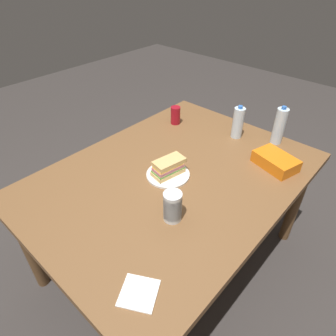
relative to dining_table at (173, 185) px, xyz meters
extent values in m
plane|color=#383330|center=(0.00, 0.00, -0.66)|extent=(8.00, 8.00, 0.00)
cube|color=brown|center=(0.00, 0.00, 0.06)|extent=(1.56, 1.14, 0.04)
cylinder|color=brown|center=(0.70, -0.49, -0.31)|extent=(0.07, 0.07, 0.70)
cylinder|color=brown|center=(-0.70, 0.49, -0.31)|extent=(0.07, 0.07, 0.70)
cylinder|color=brown|center=(0.70, 0.49, -0.31)|extent=(0.07, 0.07, 0.70)
cylinder|color=white|center=(-0.03, 0.01, 0.09)|extent=(0.23, 0.23, 0.01)
cube|color=#DBB26B|center=(-0.03, 0.01, 0.10)|extent=(0.18, 0.12, 0.02)
cube|color=#599E3F|center=(-0.03, 0.01, 0.12)|extent=(0.18, 0.11, 0.01)
cube|color=#C6727A|center=(-0.03, 0.01, 0.13)|extent=(0.17, 0.11, 0.02)
cube|color=yellow|center=(-0.03, 0.01, 0.15)|extent=(0.16, 0.10, 0.01)
cube|color=#DBB26B|center=(-0.02, 0.02, 0.16)|extent=(0.18, 0.12, 0.02)
cylinder|color=maroon|center=(0.44, 0.37, 0.14)|extent=(0.07, 0.07, 0.12)
cube|color=orange|center=(0.43, -0.37, 0.11)|extent=(0.21, 0.26, 0.07)
cylinder|color=silver|center=(0.68, -0.26, 0.19)|extent=(0.07, 0.07, 0.23)
cylinder|color=blue|center=(0.68, -0.26, 0.32)|extent=(0.03, 0.03, 0.02)
cylinder|color=silver|center=(-0.25, -0.21, 0.13)|extent=(0.08, 0.08, 0.09)
cylinder|color=silver|center=(-0.25, -0.21, 0.15)|extent=(0.08, 0.08, 0.09)
cylinder|color=silver|center=(-0.25, -0.21, 0.16)|extent=(0.08, 0.08, 0.09)
cylinder|color=silver|center=(-0.25, -0.21, 0.18)|extent=(0.08, 0.08, 0.09)
cylinder|color=silver|center=(0.57, -0.04, 0.18)|extent=(0.07, 0.07, 0.20)
cylinder|color=blue|center=(0.57, -0.04, 0.29)|extent=(0.03, 0.03, 0.02)
cube|color=white|center=(-0.60, -0.36, 0.08)|extent=(0.18, 0.18, 0.01)
camera|label=1|loc=(-0.95, -0.82, 1.07)|focal=31.41mm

